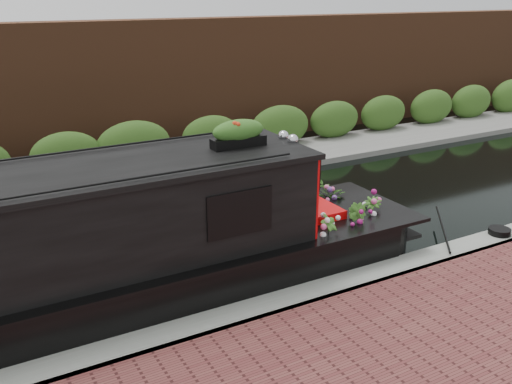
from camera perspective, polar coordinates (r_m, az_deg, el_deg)
ground at (r=12.02m, az=-3.51°, el=-4.17°), size 80.00×80.00×0.00m
near_bank_coping at (r=9.47m, az=5.45°, el=-11.19°), size 40.00×0.60×0.50m
far_bank_path at (r=15.67m, az=-10.26°, el=1.29°), size 40.00×2.40×0.34m
far_hedge at (r=16.48m, az=-11.32°, el=2.14°), size 40.00×1.10×2.80m
far_brick_wall at (r=18.42m, az=-13.41°, el=3.83°), size 40.00×1.00×8.00m
narrowboat at (r=9.00m, az=-22.28°, el=-7.79°), size 13.15×2.35×3.09m
rope_fender at (r=12.05m, az=12.99°, el=-3.59°), size 0.39×0.45×0.39m
coiled_mooring_rope at (r=12.31m, az=23.17°, el=-3.64°), size 0.43×0.43×0.12m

